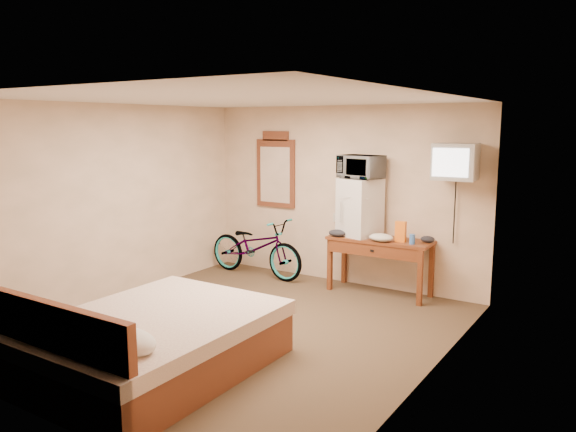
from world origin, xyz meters
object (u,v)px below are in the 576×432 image
object	(u,v)px
mini_fridge	(360,207)
microwave	(361,167)
crt_television	(456,162)
wall_mirror	(276,171)
desk	(379,248)
bicycle	(256,247)
blue_cup	(412,239)
bed	(149,343)

from	to	relation	value
mini_fridge	microwave	xyz separation A→B (m)	(0.00, 0.00, 0.54)
mini_fridge	crt_television	xyz separation A→B (m)	(1.27, -0.03, 0.66)
microwave	wall_mirror	xyz separation A→B (m)	(-1.51, 0.22, -0.13)
desk	microwave	size ratio (longest dim) A/B	2.49
mini_fridge	bicycle	size ratio (longest dim) A/B	0.47
microwave	wall_mirror	bearing A→B (deg)	-177.16
mini_fridge	blue_cup	world-z (taller)	mini_fridge
microwave	wall_mirror	distance (m)	1.53
crt_television	bed	size ratio (longest dim) A/B	0.27
microwave	bicycle	world-z (taller)	microwave
microwave	blue_cup	bearing A→B (deg)	1.49
crt_television	bicycle	bearing A→B (deg)	-177.13
crt_television	bicycle	distance (m)	3.18
microwave	bicycle	bearing A→B (deg)	-162.64
blue_cup	bed	size ratio (longest dim) A/B	0.06
wall_mirror	bed	distance (m)	4.00
mini_fridge	bed	xyz separation A→B (m)	(-0.45, -3.42, -0.85)
bicycle	desk	bearing A→B (deg)	-83.35
crt_television	bed	world-z (taller)	crt_television
wall_mirror	desk	bearing A→B (deg)	-8.51
microwave	crt_television	world-z (taller)	crt_television
bicycle	blue_cup	bearing A→B (deg)	-85.95
bicycle	bed	distance (m)	3.45
blue_cup	bed	distance (m)	3.55
wall_mirror	bicycle	world-z (taller)	wall_mirror
desk	crt_television	world-z (taller)	crt_television
wall_mirror	bed	world-z (taller)	wall_mirror
blue_cup	bicycle	bearing A→B (deg)	-178.95
desk	microwave	bearing A→B (deg)	169.97
mini_fridge	bicycle	xyz separation A→B (m)	(-1.60, -0.18, -0.70)
blue_cup	crt_television	bearing A→B (deg)	12.00
wall_mirror	mini_fridge	bearing A→B (deg)	-8.20
mini_fridge	wall_mirror	world-z (taller)	wall_mirror
wall_mirror	bed	size ratio (longest dim) A/B	0.51
mini_fridge	bicycle	bearing A→B (deg)	-173.68
blue_cup	bed	world-z (taller)	bed
mini_fridge	blue_cup	distance (m)	0.87
desk	mini_fridge	size ratio (longest dim) A/B	1.79
desk	bed	size ratio (longest dim) A/B	0.63
blue_cup	wall_mirror	bearing A→B (deg)	171.34
desk	mini_fridge	world-z (taller)	mini_fridge
desk	wall_mirror	world-z (taller)	wall_mirror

